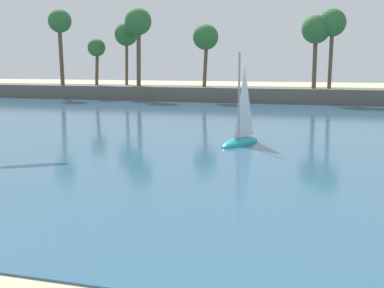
{
  "coord_description": "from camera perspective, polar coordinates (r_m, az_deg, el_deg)",
  "views": [
    {
      "loc": [
        5.3,
        -3.15,
        4.88
      ],
      "look_at": [
        0.11,
        13.76,
        2.08
      ],
      "focal_mm": 48.28,
      "sensor_mm": 36.0,
      "label": 1
    }
  ],
  "objects": [
    {
      "name": "sailboat_mid_bay",
      "position": [
        30.98,
        5.41,
        0.98
      ],
      "size": [
        2.3,
        4.18,
        5.81
      ],
      "color": "teal",
      "rests_on": "sea"
    },
    {
      "name": "palm_headland",
      "position": [
        64.48,
        13.78,
        7.39
      ],
      "size": [
        102.96,
        6.2,
        13.43
      ],
      "color": "#605B54",
      "rests_on": "ground"
    },
    {
      "name": "sea",
      "position": [
        57.5,
        11.73,
        3.96
      ],
      "size": [
        220.0,
        94.97,
        0.06
      ],
      "primitive_type": "cube",
      "color": "#33607F",
      "rests_on": "ground"
    }
  ]
}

